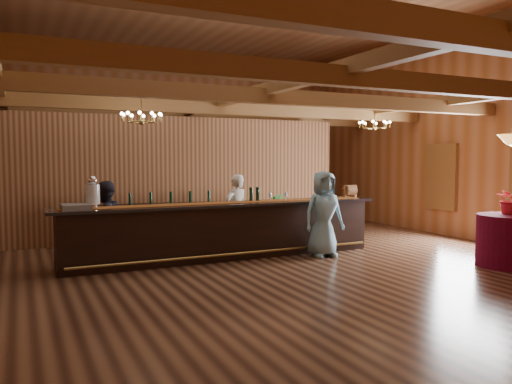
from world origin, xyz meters
name	(u,v)px	position (x,y,z in m)	size (l,w,h in m)	color
floor	(256,261)	(0.00, 0.00, 0.00)	(14.00, 14.00, 0.00)	brown
wall_back	(163,136)	(0.00, 7.00, 2.75)	(12.00, 0.10, 5.50)	#AE6F47
wall_right	(475,130)	(6.00, 0.00, 2.75)	(0.10, 14.00, 5.50)	#AE6F47
beam_grid	(246,100)	(0.00, 0.51, 3.24)	(11.90, 13.90, 0.39)	brown
support_posts	(268,182)	(0.00, -0.50, 1.60)	(9.20, 10.20, 3.20)	brown
partition_wall	(180,178)	(-0.50, 3.50, 1.55)	(9.00, 0.18, 3.10)	#935A36
window_right_back	(441,177)	(5.95, 1.00, 1.55)	(0.12, 1.05, 1.75)	white
backroom_boxes	(167,210)	(-0.29, 5.50, 0.53)	(4.10, 0.60, 1.10)	black
tasting_bar	(225,230)	(-0.44, 0.56, 0.58)	(6.83, 0.90, 1.15)	black
beverage_dispenser	(93,193)	(-3.02, 0.62, 1.42)	(0.26, 0.26, 0.60)	silver
glass_rack_tray	(76,207)	(-3.32, 0.51, 1.19)	(0.50, 0.50, 0.10)	gray
raffle_drum	(350,190)	(2.62, 0.50, 1.31)	(0.34, 0.24, 0.30)	#906036
bar_bottle_0	(251,194)	(0.21, 0.69, 1.29)	(0.07, 0.07, 0.30)	black
bar_bottle_1	(258,194)	(0.36, 0.69, 1.29)	(0.07, 0.07, 0.30)	black
backbar_shelf	(151,223)	(-1.36, 3.04, 0.47)	(3.37, 0.53, 0.95)	black
round_table	(508,241)	(4.12, -2.47, 0.49)	(1.14, 1.14, 0.99)	#59041C
chandelier_left	(142,117)	(-2.01, 1.01, 2.86)	(0.80, 0.80, 0.50)	#9F8543
chandelier_right	(375,125)	(4.12, 1.53, 2.92)	(0.80, 0.80, 0.44)	#9F8543
pendant_lamp	(512,140)	(4.12, -2.47, 2.40)	(0.52, 0.52, 0.90)	#9F8543
bartender	(236,212)	(0.18, 1.44, 0.84)	(0.62, 0.40, 1.69)	white
staff_second	(105,221)	(-2.71, 1.30, 0.80)	(0.78, 0.61, 1.60)	#282734
guest	(324,214)	(1.50, -0.13, 0.89)	(0.87, 0.57, 1.79)	#79ACC2
floor_plant	(273,215)	(1.72, 2.59, 0.57)	(0.62, 0.50, 1.14)	#2A6023
table_flowers	(510,199)	(4.26, -2.36, 1.27)	(0.52, 0.45, 0.57)	red
table_vase	(508,207)	(4.19, -2.38, 1.12)	(0.13, 0.13, 0.27)	#9F8543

